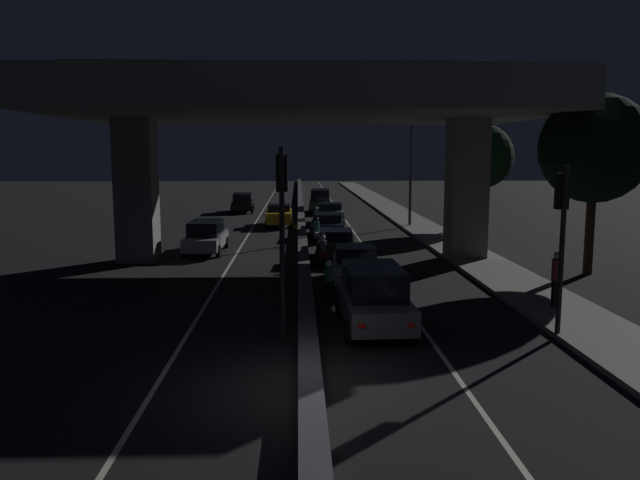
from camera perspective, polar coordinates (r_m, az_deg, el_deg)
name	(u,v)px	position (r m, az deg, el deg)	size (l,w,h in m)	color
ground_plane	(310,389)	(13.50, -0.93, -13.50)	(200.00, 200.00, 0.00)	black
lane_line_left_inner	(258,218)	(47.91, -5.68, 1.98)	(0.12, 126.00, 0.00)	beige
lane_line_right_inner	(344,218)	(47.94, 2.20, 2.02)	(0.12, 126.00, 0.00)	beige
median_divider	(301,215)	(47.79, -1.74, 2.26)	(0.50, 126.00, 0.42)	#4C4C51
sidewalk_right	(422,228)	(41.66, 9.32, 1.13)	(2.64, 126.00, 0.15)	gray
elevated_overpass	(303,106)	(28.72, -1.59, 12.12)	(21.53, 12.49, 9.02)	gray
traffic_light_left_of_median	(282,210)	(16.19, -3.50, 2.75)	(0.30, 0.49, 5.10)	black
traffic_light_right_of_median	(562,221)	(17.65, 21.22, 1.61)	(0.30, 0.49, 4.61)	black
street_lamp	(406,153)	(42.17, 7.85, 7.85)	(2.52, 0.32, 8.32)	#2D2D30
car_grey_lead	(374,296)	(17.85, 4.92, -5.13)	(2.00, 4.58, 1.76)	#515459
car_silver_second	(356,265)	(23.79, 3.27, -2.27)	(2.01, 4.32, 1.46)	gray
car_black_third	(336,243)	(29.23, 1.43, -0.31)	(2.02, 4.10, 1.42)	black
car_dark_blue_fourth	(327,224)	(37.40, 0.67, 1.49)	(2.18, 4.83, 1.38)	#141938
car_silver_fifth	(329,213)	(44.12, 0.87, 2.50)	(1.96, 4.00, 1.46)	gray
car_dark_green_sixth	(320,200)	(52.33, 0.01, 3.65)	(2.00, 4.76, 1.94)	black
car_silver_lead_oncoming	(206,236)	(31.67, -10.38, 0.35)	(1.88, 4.59, 1.59)	gray
car_taxi_yellow_second_oncoming	(279,215)	(42.85, -3.75, 2.30)	(1.85, 4.43, 1.45)	gold
car_black_third_oncoming	(243,202)	(53.19, -7.08, 3.45)	(1.99, 4.15, 1.61)	black
motorcycle_black_filtering_near	(329,283)	(21.01, 0.81, -3.99)	(0.32, 1.85, 1.38)	black
motorcycle_red_filtering_mid	(323,253)	(27.40, 0.26, -1.18)	(0.33, 1.81, 1.38)	black
motorcycle_white_filtering_far	(317,232)	(34.41, -0.31, 0.72)	(0.33, 1.93, 1.44)	black
pedestrian_on_sidewalk	(556,279)	(20.93, 20.78, -3.31)	(0.30, 0.30, 1.73)	black
roadside_tree_kerbside_near	(595,149)	(27.53, 23.81, 7.65)	(4.40, 4.40, 7.33)	#38281C
roadside_tree_kerbside_mid	(481,156)	(41.87, 14.50, 7.40)	(4.17, 4.17, 6.83)	#38281C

